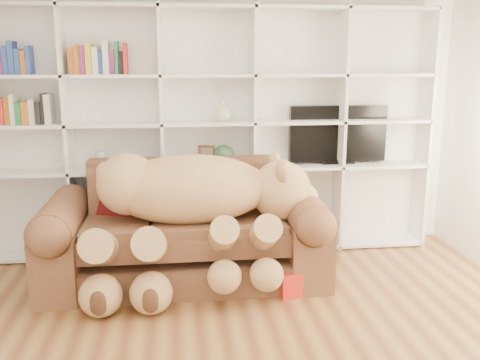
{
  "coord_description": "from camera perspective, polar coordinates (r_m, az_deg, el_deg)",
  "views": [
    {
      "loc": [
        -0.31,
        -2.85,
        1.9
      ],
      "look_at": [
        0.23,
        1.63,
        0.88
      ],
      "focal_mm": 40.0,
      "sensor_mm": 36.0,
      "label": 1
    }
  ],
  "objects": [
    {
      "name": "snow_globe",
      "position": [
        5.25,
        -9.6,
        1.94
      ],
      "size": [
        0.12,
        0.12,
        0.12
      ],
      "primitive_type": "sphere",
      "color": "silver",
      "rests_on": "bookshelf"
    },
    {
      "name": "picture_frame",
      "position": [
        5.24,
        -3.58,
        2.59
      ],
      "size": [
        0.16,
        0.08,
        0.2
      ],
      "primitive_type": "cube",
      "rotation": [
        0.0,
        0.0,
        -0.36
      ],
      "color": "#54321D",
      "rests_on": "bookshelf"
    },
    {
      "name": "bookshelf",
      "position": [
        5.24,
        -6.11,
        6.19
      ],
      "size": [
        4.43,
        0.35,
        2.4
      ],
      "color": "white",
      "rests_on": "floor"
    },
    {
      "name": "throw_pillow",
      "position": [
        4.83,
        -12.89,
        -1.87
      ],
      "size": [
        0.44,
        0.33,
        0.41
      ],
      "primitive_type": "cube",
      "rotation": [
        -0.24,
        0.0,
        -0.32
      ],
      "color": "#590F14",
      "rests_on": "sofa"
    },
    {
      "name": "figurine_tall",
      "position": [
        5.29,
        -14.75,
        2.05
      ],
      "size": [
        0.11,
        0.11,
        0.18
      ],
      "primitive_type": "cylinder",
      "rotation": [
        0.0,
        0.0,
        0.21
      ],
      "color": "beige",
      "rests_on": "bookshelf"
    },
    {
      "name": "tv",
      "position": [
        5.5,
        10.37,
        4.75
      ],
      "size": [
        0.99,
        0.18,
        0.59
      ],
      "color": "black",
      "rests_on": "bookshelf"
    },
    {
      "name": "sofa",
      "position": [
        4.73,
        -5.87,
        -6.02
      ],
      "size": [
        2.41,
        1.04,
        1.01
      ],
      "color": "brown",
      "rests_on": "floor"
    },
    {
      "name": "figurine_short",
      "position": [
        5.26,
        -11.53,
        1.76
      ],
      "size": [
        0.07,
        0.07,
        0.11
      ],
      "primitive_type": "cylinder",
      "rotation": [
        0.0,
        0.0,
        0.13
      ],
      "color": "beige",
      "rests_on": "bookshelf"
    },
    {
      "name": "gift_box",
      "position": [
        4.53,
        5.48,
        -10.68
      ],
      "size": [
        0.31,
        0.3,
        0.21
      ],
      "primitive_type": "cube",
      "rotation": [
        0.0,
        0.0,
        0.24
      ],
      "color": "red",
      "rests_on": "floor"
    },
    {
      "name": "green_vase",
      "position": [
        5.26,
        -1.78,
        2.59
      ],
      "size": [
        0.22,
        0.22,
        0.22
      ],
      "primitive_type": "sphere",
      "color": "#305D37",
      "rests_on": "bookshelf"
    },
    {
      "name": "wall_back",
      "position": [
        5.38,
        -3.57,
        6.88
      ],
      "size": [
        5.0,
        0.02,
        2.7
      ],
      "primitive_type": "cube",
      "color": "white",
      "rests_on": "floor"
    },
    {
      "name": "shelf_vase",
      "position": [
        5.2,
        -1.82,
        7.37
      ],
      "size": [
        0.21,
        0.21,
        0.19
      ],
      "primitive_type": "imported",
      "rotation": [
        0.0,
        0.0,
        0.11
      ],
      "color": "beige",
      "rests_on": "bookshelf"
    },
    {
      "name": "teddy_bear",
      "position": [
        4.44,
        -5.09,
        -2.64
      ],
      "size": [
        1.98,
        1.04,
        1.15
      ],
      "rotation": [
        0.0,
        0.0,
        0.11
      ],
      "color": "tan",
      "rests_on": "sofa"
    }
  ]
}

